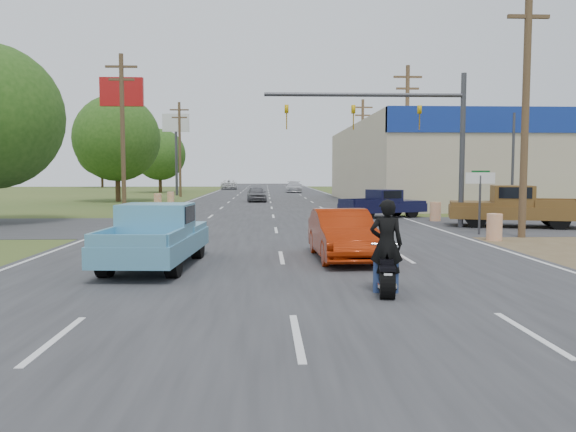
{
  "coord_description": "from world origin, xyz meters",
  "views": [
    {
      "loc": [
        -0.48,
        -8.29,
        2.48
      ],
      "look_at": [
        0.16,
        7.26,
        1.3
      ],
      "focal_mm": 35.0,
      "sensor_mm": 36.0,
      "label": 1
    }
  ],
  "objects_px": {
    "blue_pickup": "(157,235)",
    "brown_pickup": "(511,206)",
    "red_convertible": "(342,235)",
    "navy_pickup": "(384,204)",
    "distant_car_silver": "(294,187)",
    "distant_car_white": "(229,185)",
    "rider": "(386,249)",
    "distant_car_grey": "(257,194)",
    "motorcycle": "(386,273)"
  },
  "relations": [
    {
      "from": "rider",
      "to": "distant_car_grey",
      "type": "xyz_separation_m",
      "value": [
        -3.22,
        37.94,
        -0.24
      ]
    },
    {
      "from": "distant_car_white",
      "to": "brown_pickup",
      "type": "bearing_deg",
      "value": 101.46
    },
    {
      "from": "navy_pickup",
      "to": "distant_car_grey",
      "type": "bearing_deg",
      "value": -178.63
    },
    {
      "from": "distant_car_grey",
      "to": "distant_car_silver",
      "type": "bearing_deg",
      "value": 76.03
    },
    {
      "from": "brown_pickup",
      "to": "distant_car_white",
      "type": "relative_size",
      "value": 1.14
    },
    {
      "from": "red_convertible",
      "to": "rider",
      "type": "bearing_deg",
      "value": -88.78
    },
    {
      "from": "red_convertible",
      "to": "rider",
      "type": "xyz_separation_m",
      "value": [
        0.27,
        -4.6,
        0.21
      ]
    },
    {
      "from": "distant_car_grey",
      "to": "distant_car_white",
      "type": "bearing_deg",
      "value": 93.8
    },
    {
      "from": "distant_car_grey",
      "to": "distant_car_silver",
      "type": "height_order",
      "value": "distant_car_silver"
    },
    {
      "from": "blue_pickup",
      "to": "distant_car_silver",
      "type": "xyz_separation_m",
      "value": [
        6.69,
        58.6,
        -0.11
      ]
    },
    {
      "from": "blue_pickup",
      "to": "distant_car_grey",
      "type": "xyz_separation_m",
      "value": [
        2.15,
        34.33,
        -0.16
      ]
    },
    {
      "from": "distant_car_white",
      "to": "distant_car_silver",
      "type": "bearing_deg",
      "value": 118.67
    },
    {
      "from": "motorcycle",
      "to": "rider",
      "type": "relative_size",
      "value": 1.03
    },
    {
      "from": "motorcycle",
      "to": "distant_car_grey",
      "type": "relative_size",
      "value": 0.48
    },
    {
      "from": "rider",
      "to": "blue_pickup",
      "type": "bearing_deg",
      "value": -24.82
    },
    {
      "from": "navy_pickup",
      "to": "distant_car_silver",
      "type": "relative_size",
      "value": 1.01
    },
    {
      "from": "red_convertible",
      "to": "distant_car_white",
      "type": "xyz_separation_m",
      "value": [
        -7.89,
        72.55,
        0.04
      ]
    },
    {
      "from": "motorcycle",
      "to": "rider",
      "type": "xyz_separation_m",
      "value": [
        0.01,
        0.04,
        0.5
      ]
    },
    {
      "from": "blue_pickup",
      "to": "brown_pickup",
      "type": "distance_m",
      "value": 17.77
    },
    {
      "from": "brown_pickup",
      "to": "distant_car_silver",
      "type": "xyz_separation_m",
      "value": [
        -7.61,
        48.05,
        -0.24
      ]
    },
    {
      "from": "blue_pickup",
      "to": "brown_pickup",
      "type": "xyz_separation_m",
      "value": [
        14.31,
        10.55,
        0.13
      ]
    },
    {
      "from": "rider",
      "to": "distant_car_grey",
      "type": "height_order",
      "value": "rider"
    },
    {
      "from": "brown_pickup",
      "to": "distant_car_grey",
      "type": "xyz_separation_m",
      "value": [
        -12.16,
        23.78,
        -0.29
      ]
    },
    {
      "from": "motorcycle",
      "to": "distant_car_silver",
      "type": "relative_size",
      "value": 0.38
    },
    {
      "from": "brown_pickup",
      "to": "distant_car_silver",
      "type": "distance_m",
      "value": 48.65
    },
    {
      "from": "rider",
      "to": "navy_pickup",
      "type": "xyz_separation_m",
      "value": [
        4.22,
        19.86,
        -0.13
      ]
    },
    {
      "from": "brown_pickup",
      "to": "distant_car_white",
      "type": "distance_m",
      "value": 65.26
    },
    {
      "from": "brown_pickup",
      "to": "distant_car_grey",
      "type": "height_order",
      "value": "brown_pickup"
    },
    {
      "from": "brown_pickup",
      "to": "distant_car_white",
      "type": "height_order",
      "value": "brown_pickup"
    },
    {
      "from": "blue_pickup",
      "to": "distant_car_grey",
      "type": "bearing_deg",
      "value": 90.27
    },
    {
      "from": "red_convertible",
      "to": "distant_car_white",
      "type": "relative_size",
      "value": 0.8
    },
    {
      "from": "blue_pickup",
      "to": "distant_car_silver",
      "type": "relative_size",
      "value": 1.03
    },
    {
      "from": "distant_car_white",
      "to": "blue_pickup",
      "type": "bearing_deg",
      "value": 88.45
    },
    {
      "from": "red_convertible",
      "to": "navy_pickup",
      "type": "bearing_deg",
      "value": 71.48
    },
    {
      "from": "navy_pickup",
      "to": "brown_pickup",
      "type": "relative_size",
      "value": 0.82
    },
    {
      "from": "rider",
      "to": "navy_pickup",
      "type": "distance_m",
      "value": 20.3
    },
    {
      "from": "motorcycle",
      "to": "blue_pickup",
      "type": "bearing_deg",
      "value": 154.88
    },
    {
      "from": "navy_pickup",
      "to": "brown_pickup",
      "type": "distance_m",
      "value": 7.4
    },
    {
      "from": "red_convertible",
      "to": "motorcycle",
      "type": "relative_size",
      "value": 2.27
    },
    {
      "from": "blue_pickup",
      "to": "red_convertible",
      "type": "bearing_deg",
      "value": 14.72
    },
    {
      "from": "red_convertible",
      "to": "distant_car_silver",
      "type": "height_order",
      "value": "distant_car_silver"
    },
    {
      "from": "red_convertible",
      "to": "blue_pickup",
      "type": "bearing_deg",
      "value": -171.26
    },
    {
      "from": "blue_pickup",
      "to": "distant_car_white",
      "type": "xyz_separation_m",
      "value": [
        -2.79,
        73.53,
        -0.09
      ]
    },
    {
      "from": "brown_pickup",
      "to": "motorcycle",
      "type": "bearing_deg",
      "value": 164.26
    },
    {
      "from": "rider",
      "to": "brown_pickup",
      "type": "height_order",
      "value": "brown_pickup"
    },
    {
      "from": "blue_pickup",
      "to": "distant_car_grey",
      "type": "distance_m",
      "value": 34.39
    },
    {
      "from": "distant_car_silver",
      "to": "blue_pickup",
      "type": "bearing_deg",
      "value": -93.86
    },
    {
      "from": "red_convertible",
      "to": "rider",
      "type": "distance_m",
      "value": 4.61
    },
    {
      "from": "motorcycle",
      "to": "rider",
      "type": "height_order",
      "value": "rider"
    },
    {
      "from": "blue_pickup",
      "to": "navy_pickup",
      "type": "relative_size",
      "value": 1.02
    }
  ]
}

